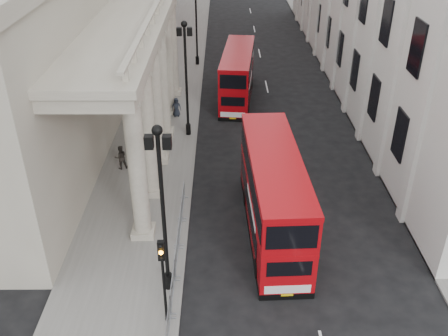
{
  "coord_description": "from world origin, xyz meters",
  "views": [
    {
      "loc": [
        1.89,
        -13.22,
        16.6
      ],
      "look_at": [
        1.99,
        10.43,
        2.78
      ],
      "focal_mm": 40.0,
      "sensor_mm": 36.0,
      "label": 1
    }
  ],
  "objects_px": {
    "bus_far": "(238,74)",
    "lamp_post_north": "(196,16)",
    "pedestrian_b": "(121,157)",
    "lamp_post_south": "(162,202)",
    "lamp_post_mid": "(186,72)",
    "pedestrian_a": "(144,142)",
    "pedestrian_c": "(176,107)",
    "traffic_light": "(163,268)",
    "bus_near": "(273,193)"
  },
  "relations": [
    {
      "from": "bus_far",
      "to": "pedestrian_b",
      "type": "distance_m",
      "value": 14.58
    },
    {
      "from": "pedestrian_a",
      "to": "pedestrian_c",
      "type": "height_order",
      "value": "pedestrian_a"
    },
    {
      "from": "traffic_light",
      "to": "bus_far",
      "type": "distance_m",
      "value": 25.5
    },
    {
      "from": "bus_far",
      "to": "pedestrian_c",
      "type": "height_order",
      "value": "bus_far"
    },
    {
      "from": "pedestrian_a",
      "to": "pedestrian_b",
      "type": "distance_m",
      "value": 2.27
    },
    {
      "from": "lamp_post_south",
      "to": "pedestrian_b",
      "type": "height_order",
      "value": "lamp_post_south"
    },
    {
      "from": "lamp_post_north",
      "to": "traffic_light",
      "type": "height_order",
      "value": "lamp_post_north"
    },
    {
      "from": "bus_far",
      "to": "pedestrian_a",
      "type": "bearing_deg",
      "value": -116.85
    },
    {
      "from": "lamp_post_south",
      "to": "lamp_post_mid",
      "type": "xyz_separation_m",
      "value": [
        0.0,
        16.0,
        0.0
      ]
    },
    {
      "from": "lamp_post_south",
      "to": "pedestrian_c",
      "type": "xyz_separation_m",
      "value": [
        -1.12,
        19.23,
        -4.02
      ]
    },
    {
      "from": "lamp_post_north",
      "to": "bus_far",
      "type": "bearing_deg",
      "value": -66.59
    },
    {
      "from": "traffic_light",
      "to": "bus_far",
      "type": "height_order",
      "value": "traffic_light"
    },
    {
      "from": "lamp_post_south",
      "to": "pedestrian_a",
      "type": "relative_size",
      "value": 4.4
    },
    {
      "from": "bus_far",
      "to": "pedestrian_a",
      "type": "distance_m",
      "value": 12.31
    },
    {
      "from": "bus_near",
      "to": "bus_far",
      "type": "distance_m",
      "value": 18.71
    },
    {
      "from": "bus_near",
      "to": "lamp_post_north",
      "type": "bearing_deg",
      "value": 98.02
    },
    {
      "from": "lamp_post_south",
      "to": "pedestrian_b",
      "type": "relative_size",
      "value": 5.12
    },
    {
      "from": "bus_near",
      "to": "bus_far",
      "type": "height_order",
      "value": "bus_near"
    },
    {
      "from": "lamp_post_mid",
      "to": "bus_far",
      "type": "distance_m",
      "value": 8.58
    },
    {
      "from": "lamp_post_mid",
      "to": "pedestrian_a",
      "type": "height_order",
      "value": "lamp_post_mid"
    },
    {
      "from": "lamp_post_north",
      "to": "pedestrian_b",
      "type": "xyz_separation_m",
      "value": [
        -4.08,
        -21.01,
        -3.98
      ]
    },
    {
      "from": "lamp_post_north",
      "to": "pedestrian_c",
      "type": "relative_size",
      "value": 5.42
    },
    {
      "from": "bus_near",
      "to": "pedestrian_b",
      "type": "xyz_separation_m",
      "value": [
        -9.25,
        6.46,
        -1.45
      ]
    },
    {
      "from": "lamp_post_south",
      "to": "bus_near",
      "type": "distance_m",
      "value": 7.32
    },
    {
      "from": "bus_far",
      "to": "pedestrian_b",
      "type": "relative_size",
      "value": 6.07
    },
    {
      "from": "lamp_post_mid",
      "to": "lamp_post_north",
      "type": "height_order",
      "value": "same"
    },
    {
      "from": "traffic_light",
      "to": "pedestrian_a",
      "type": "height_order",
      "value": "traffic_light"
    },
    {
      "from": "lamp_post_mid",
      "to": "pedestrian_c",
      "type": "height_order",
      "value": "lamp_post_mid"
    },
    {
      "from": "lamp_post_south",
      "to": "pedestrian_b",
      "type": "xyz_separation_m",
      "value": [
        -4.08,
        10.99,
        -3.98
      ]
    },
    {
      "from": "pedestrian_b",
      "to": "bus_near",
      "type": "bearing_deg",
      "value": 122.9
    },
    {
      "from": "lamp_post_south",
      "to": "pedestrian_a",
      "type": "distance_m",
      "value": 13.72
    },
    {
      "from": "bus_far",
      "to": "lamp_post_north",
      "type": "bearing_deg",
      "value": 119.2
    },
    {
      "from": "pedestrian_c",
      "to": "bus_far",
      "type": "bearing_deg",
      "value": 36.3
    },
    {
      "from": "traffic_light",
      "to": "pedestrian_c",
      "type": "height_order",
      "value": "traffic_light"
    },
    {
      "from": "bus_far",
      "to": "pedestrian_b",
      "type": "height_order",
      "value": "bus_far"
    },
    {
      "from": "traffic_light",
      "to": "bus_far",
      "type": "xyz_separation_m",
      "value": [
        3.71,
        25.21,
        -0.92
      ]
    },
    {
      "from": "pedestrian_b",
      "to": "bus_far",
      "type": "bearing_deg",
      "value": -145.07
    },
    {
      "from": "lamp_post_south",
      "to": "pedestrian_a",
      "type": "height_order",
      "value": "lamp_post_south"
    },
    {
      "from": "lamp_post_south",
      "to": "traffic_light",
      "type": "bearing_deg",
      "value": -87.16
    },
    {
      "from": "lamp_post_south",
      "to": "bus_far",
      "type": "distance_m",
      "value": 23.66
    },
    {
      "from": "pedestrian_b",
      "to": "lamp_post_north",
      "type": "bearing_deg",
      "value": -123.15
    },
    {
      "from": "lamp_post_north",
      "to": "bus_far",
      "type": "distance_m",
      "value": 9.98
    },
    {
      "from": "lamp_post_north",
      "to": "pedestrian_b",
      "type": "distance_m",
      "value": 21.77
    },
    {
      "from": "lamp_post_mid",
      "to": "bus_far",
      "type": "height_order",
      "value": "lamp_post_mid"
    },
    {
      "from": "bus_near",
      "to": "pedestrian_c",
      "type": "bearing_deg",
      "value": 110.53
    },
    {
      "from": "lamp_post_south",
      "to": "lamp_post_mid",
      "type": "bearing_deg",
      "value": 90.0
    },
    {
      "from": "lamp_post_north",
      "to": "pedestrian_c",
      "type": "height_order",
      "value": "lamp_post_north"
    },
    {
      "from": "bus_near",
      "to": "pedestrian_a",
      "type": "xyz_separation_m",
      "value": [
        -7.97,
        8.33,
        -1.32
      ]
    },
    {
      "from": "lamp_post_north",
      "to": "pedestrian_b",
      "type": "relative_size",
      "value": 5.12
    },
    {
      "from": "traffic_light",
      "to": "bus_far",
      "type": "bearing_deg",
      "value": 81.62
    }
  ]
}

